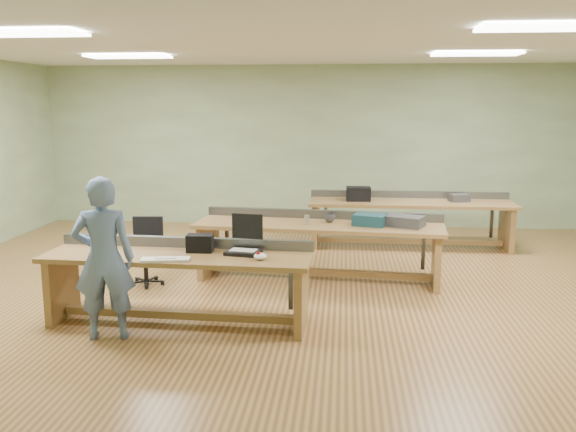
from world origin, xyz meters
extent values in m
plane|color=#A5733E|center=(0.00, 0.00, 0.00)|extent=(10.00, 10.00, 0.00)
plane|color=silver|center=(0.00, 0.00, 3.00)|extent=(10.00, 10.00, 0.00)
cube|color=#9FBC8E|center=(0.00, 4.00, 1.50)|extent=(10.00, 0.04, 3.00)
cube|color=#9FBC8E|center=(0.00, -4.00, 1.50)|extent=(10.00, 0.04, 3.00)
cube|color=white|center=(-2.50, -1.50, 2.97)|extent=(1.20, 0.50, 0.03)
cube|color=white|center=(-2.50, 1.50, 2.97)|extent=(1.20, 0.50, 0.03)
cube|color=white|center=(2.50, -1.50, 2.97)|extent=(1.20, 0.50, 0.03)
cube|color=white|center=(2.50, 1.50, 2.97)|extent=(1.20, 0.50, 0.03)
cube|color=#96673F|center=(-1.02, -1.48, 0.72)|extent=(2.82, 0.86, 0.05)
cube|color=#96673F|center=(-2.31, -1.43, 0.35)|extent=(0.11, 0.65, 0.70)
cube|color=#96673F|center=(0.28, -1.53, 0.35)|extent=(0.11, 0.65, 0.70)
cube|color=#96673F|center=(-1.02, -1.48, 0.10)|extent=(2.49, 0.20, 0.08)
cube|color=#52565A|center=(-1.00, -1.15, 0.81)|extent=(2.79, 0.19, 0.11)
cube|color=#96673F|center=(0.37, 0.31, 0.72)|extent=(3.28, 1.15, 0.05)
cube|color=#96673F|center=(-1.13, 0.45, 0.35)|extent=(0.15, 0.76, 0.70)
cube|color=#96673F|center=(1.87, 0.17, 0.35)|extent=(0.15, 0.76, 0.70)
cube|color=#96673F|center=(0.37, 0.31, 0.10)|extent=(2.91, 0.37, 0.08)
cube|color=#52565A|center=(0.41, 0.70, 0.81)|extent=(3.21, 0.38, 0.11)
cube|color=#96673F|center=(1.76, 2.28, 0.72)|extent=(3.24, 0.88, 0.05)
cube|color=#96673F|center=(0.24, 2.29, 0.35)|extent=(0.08, 0.76, 0.70)
cube|color=#96673F|center=(3.27, 2.27, 0.35)|extent=(0.08, 0.76, 0.70)
cube|color=#96673F|center=(1.76, 2.28, 0.10)|extent=(2.93, 0.12, 0.08)
cube|color=#52565A|center=(1.76, 2.67, 0.81)|extent=(3.23, 0.10, 0.11)
imported|color=slate|center=(-1.62, -1.93, 0.81)|extent=(0.66, 0.51, 1.61)
cube|color=black|center=(-0.34, -1.39, 0.77)|extent=(0.38, 0.33, 0.04)
cube|color=black|center=(-0.31, -1.26, 1.02)|extent=(0.34, 0.08, 0.27)
cube|color=silver|center=(-1.06, -1.75, 0.76)|extent=(0.50, 0.23, 0.03)
ellipsoid|color=white|center=(-0.13, -1.60, 0.78)|extent=(0.15, 0.17, 0.07)
cube|color=black|center=(-0.81, -1.34, 0.84)|extent=(0.28, 0.18, 0.18)
cylinder|color=black|center=(-1.81, -0.14, 0.21)|extent=(0.06, 0.06, 0.42)
cube|color=black|center=(-1.81, -0.14, 0.44)|extent=(0.43, 0.43, 0.06)
cube|color=black|center=(-1.83, 0.05, 0.67)|extent=(0.39, 0.08, 0.36)
cylinder|color=black|center=(-1.81, -0.14, 0.03)|extent=(0.49, 0.49, 0.06)
cube|color=#143742|center=(1.03, 0.27, 0.82)|extent=(0.48, 0.42, 0.14)
cube|color=#323234|center=(1.46, 0.24, 0.82)|extent=(0.58, 0.49, 0.13)
imported|color=#323234|center=(0.51, 0.42, 0.80)|extent=(0.18, 0.18, 0.11)
cylinder|color=#BBBBC0|center=(0.22, 0.24, 0.81)|extent=(0.08, 0.08, 0.12)
cube|color=black|center=(0.92, 2.29, 0.86)|extent=(0.39, 0.28, 0.22)
cube|color=#323234|center=(2.52, 2.35, 0.81)|extent=(0.34, 0.29, 0.12)
camera|label=1|loc=(0.69, -7.46, 2.28)|focal=38.00mm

